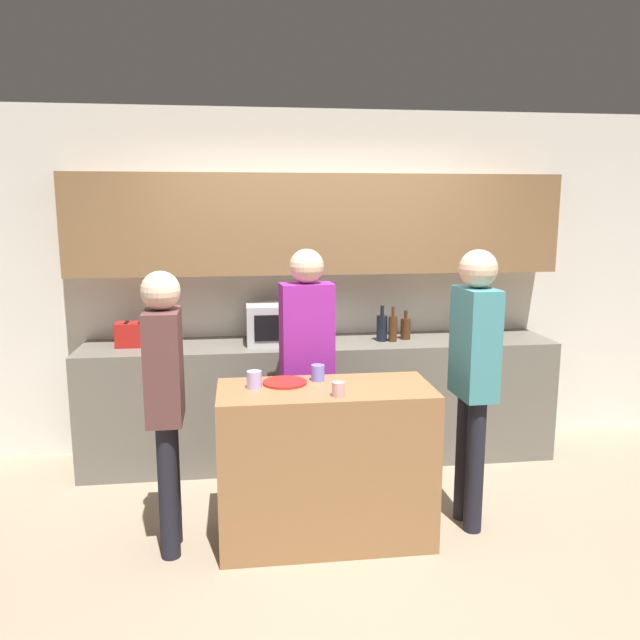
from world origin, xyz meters
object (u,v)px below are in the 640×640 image
bottle_0 (382,327)px  bottle_1 (393,328)px  bottle_2 (406,328)px  plate_on_island (285,382)px  microwave (281,323)px  toaster (134,334)px  person_left (165,390)px  cup_0 (339,389)px  person_right (307,353)px  person_center (474,365)px  cup_1 (254,380)px  potted_plant (481,312)px  cup_2 (318,373)px

bottle_0 → bottle_1: bottle_0 is taller
bottle_2 → plate_on_island: (-1.03, -1.12, -0.08)m
microwave → toaster: 1.09m
bottle_0 → person_left: person_left is taller
microwave → bottle_0: bearing=-3.7°
microwave → bottle_0: microwave is taller
cup_0 → person_left: person_left is taller
toaster → bottle_2: (2.07, -0.01, -0.00)m
plate_on_island → person_right: (0.18, 0.43, 0.07)m
plate_on_island → person_center: 1.13m
person_left → person_center: bearing=90.6°
bottle_1 → cup_1: (-1.09, -1.12, -0.05)m
person_center → person_right: bearing=59.8°
bottle_1 → plate_on_island: (-0.91, -1.06, -0.10)m
microwave → person_center: person_center is taller
microwave → bottle_0: (0.78, -0.05, -0.04)m
potted_plant → bottle_2: size_ratio=1.74×
microwave → bottle_0: size_ratio=1.88×
cup_0 → cup_2: cup_2 is taller
microwave → toaster: size_ratio=2.00×
cup_2 → person_right: person_right is taller
potted_plant → person_right: bearing=-154.3°
plate_on_island → cup_0: bearing=-45.8°
microwave → cup_2: microwave is taller
microwave → bottle_1: microwave is taller
toaster → potted_plant: (2.68, 0.00, 0.11)m
toaster → person_right: (1.21, -0.70, -0.01)m
bottle_0 → bottle_2: (0.20, 0.04, -0.02)m
bottle_1 → cup_2: bottle_1 is taller
toaster → cup_2: (1.24, -1.09, -0.04)m
plate_on_island → cup_1: cup_1 is taller
cup_0 → cup_1: size_ratio=0.80×
bottle_0 → bottle_2: bearing=11.0°
cup_2 → person_right: size_ratio=0.06×
person_right → toaster: bearing=-35.4°
microwave → cup_0: bearing=-81.1°
bottle_2 → person_left: size_ratio=0.14×
toaster → bottle_1: bearing=-2.4°
potted_plant → person_center: (-0.51, -1.20, -0.10)m
potted_plant → cup_0: potted_plant is taller
bottle_0 → bottle_2: size_ratio=1.21×
cup_1 → person_right: bearing=54.4°
bottle_2 → cup_2: 1.36m
cup_2 → microwave: bearing=97.6°
microwave → cup_1: bearing=-101.0°
cup_2 → person_right: (-0.02, 0.39, 0.03)m
potted_plant → person_right: person_right is taller
cup_1 → person_center: 1.31m
bottle_1 → person_left: (-1.58, -1.18, -0.08)m
cup_0 → cup_2: size_ratio=0.84×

